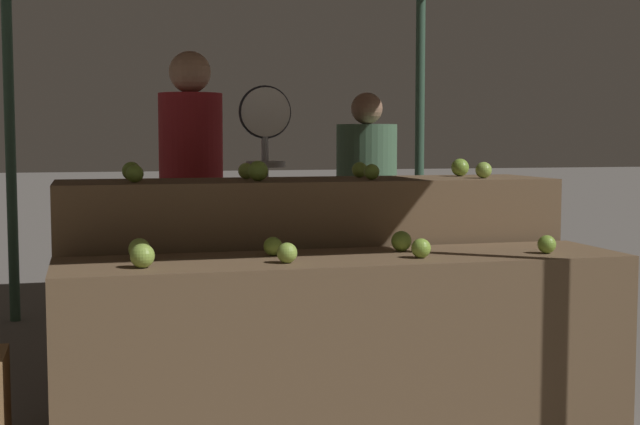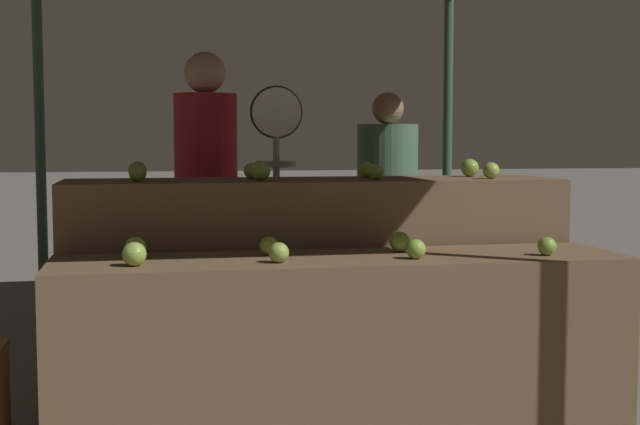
% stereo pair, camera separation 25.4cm
% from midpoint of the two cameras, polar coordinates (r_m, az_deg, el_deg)
% --- Properties ---
extents(display_counter_front, '(2.24, 0.55, 0.79)m').
position_cam_midpoint_polar(display_counter_front, '(3.56, -0.35, -9.14)').
color(display_counter_front, brown).
rests_on(display_counter_front, ground_plane).
extents(display_counter_back, '(2.24, 0.55, 1.06)m').
position_cam_midpoint_polar(display_counter_back, '(4.10, -2.45, -5.30)').
color(display_counter_back, brown).
rests_on(display_counter_back, ground_plane).
extents(apple_front_0, '(0.09, 0.09, 0.09)m').
position_cam_midpoint_polar(apple_front_0, '(3.27, -13.50, -2.72)').
color(apple_front_0, '#8EB247').
rests_on(apple_front_0, display_counter_front).
extents(apple_front_1, '(0.08, 0.08, 0.08)m').
position_cam_midpoint_polar(apple_front_1, '(3.31, -4.32, -2.60)').
color(apple_front_1, '#8EB247').
rests_on(apple_front_1, display_counter_front).
extents(apple_front_2, '(0.08, 0.08, 0.08)m').
position_cam_midpoint_polar(apple_front_2, '(3.45, 4.40, -2.30)').
color(apple_front_2, '#84AD3D').
rests_on(apple_front_2, display_counter_front).
extents(apple_front_3, '(0.07, 0.07, 0.07)m').
position_cam_midpoint_polar(apple_front_3, '(3.66, 12.40, -2.01)').
color(apple_front_3, '#7AA338').
rests_on(apple_front_3, display_counter_front).
extents(apple_front_4, '(0.08, 0.08, 0.08)m').
position_cam_midpoint_polar(apple_front_4, '(3.48, -13.55, -2.31)').
color(apple_front_4, '#8EB247').
rests_on(apple_front_4, display_counter_front).
extents(apple_front_5, '(0.08, 0.08, 0.08)m').
position_cam_midpoint_polar(apple_front_5, '(3.52, -5.10, -2.17)').
color(apple_front_5, '#84AD3D').
rests_on(apple_front_5, display_counter_front).
extents(apple_front_6, '(0.08, 0.08, 0.08)m').
position_cam_midpoint_polar(apple_front_6, '(3.65, 3.26, -1.85)').
color(apple_front_6, '#7AA338').
rests_on(apple_front_6, display_counter_front).
extents(apple_back_0, '(0.07, 0.07, 0.07)m').
position_cam_midpoint_polar(apple_back_0, '(3.84, -13.63, 2.42)').
color(apple_back_0, '#7AA338').
rests_on(apple_back_0, display_counter_back).
extents(apple_back_1, '(0.09, 0.09, 0.09)m').
position_cam_midpoint_polar(apple_back_1, '(3.89, -5.86, 2.67)').
color(apple_back_1, '#7AA338').
rests_on(apple_back_1, display_counter_back).
extents(apple_back_2, '(0.07, 0.07, 0.07)m').
position_cam_midpoint_polar(apple_back_2, '(4.00, 1.52, 2.62)').
color(apple_back_2, '#7AA338').
rests_on(apple_back_2, display_counter_back).
extents(apple_back_3, '(0.08, 0.08, 0.08)m').
position_cam_midpoint_polar(apple_back_3, '(4.18, 8.73, 2.70)').
color(apple_back_3, '#8EB247').
rests_on(apple_back_3, display_counter_back).
extents(apple_back_4, '(0.08, 0.08, 0.08)m').
position_cam_midpoint_polar(apple_back_4, '(4.05, -13.75, 2.59)').
color(apple_back_4, '#7AA338').
rests_on(apple_back_4, display_counter_back).
extents(apple_back_5, '(0.07, 0.07, 0.07)m').
position_cam_midpoint_polar(apple_back_5, '(4.09, -6.53, 2.66)').
color(apple_back_5, '#8EB247').
rests_on(apple_back_5, display_counter_back).
extents(apple_back_6, '(0.07, 0.07, 0.07)m').
position_cam_midpoint_polar(apple_back_6, '(4.21, 0.82, 2.75)').
color(apple_back_6, '#84AD3D').
rests_on(apple_back_6, display_counter_back).
extents(apple_back_7, '(0.09, 0.09, 0.09)m').
position_cam_midpoint_polar(apple_back_7, '(4.38, 7.32, 2.88)').
color(apple_back_7, '#7AA338').
rests_on(apple_back_7, display_counter_back).
extents(produce_scale, '(0.27, 0.20, 1.52)m').
position_cam_midpoint_polar(produce_scale, '(4.58, -5.10, 2.88)').
color(produce_scale, '#99999E').
rests_on(produce_scale, ground_plane).
extents(person_vendor_at_scale, '(0.39, 0.39, 1.71)m').
position_cam_midpoint_polar(person_vendor_at_scale, '(4.89, -9.72, 1.75)').
color(person_vendor_at_scale, '#2D2D38').
rests_on(person_vendor_at_scale, ground_plane).
extents(person_customer_left, '(0.44, 0.44, 1.54)m').
position_cam_midpoint_polar(person_customer_left, '(5.70, 1.72, 1.02)').
color(person_customer_left, '#2D2D38').
rests_on(person_customer_left, ground_plane).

